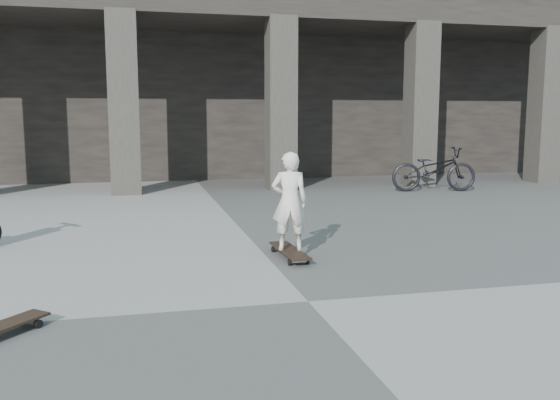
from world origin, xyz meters
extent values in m
plane|color=#484846|center=(0.00, 0.00, 0.00)|extent=(90.00, 90.00, 0.00)
cube|color=black|center=(0.00, 14.00, 3.00)|extent=(28.00, 6.00, 6.00)
cube|color=black|center=(0.00, 9.60, 4.20)|extent=(28.00, 2.80, 0.50)
cube|color=#312F29|center=(-1.79, 8.50, 2.00)|extent=(0.65, 0.65, 4.00)
cube|color=#312F29|center=(1.79, 8.50, 2.00)|extent=(0.65, 0.65, 4.00)
cube|color=#312F29|center=(5.36, 8.50, 2.00)|extent=(0.65, 0.65, 4.00)
cube|color=#312F29|center=(8.93, 8.50, 2.00)|extent=(0.65, 0.65, 4.00)
cube|color=black|center=(0.26, 1.72, 0.09)|extent=(0.29, 1.05, 0.02)
cube|color=#B2B2B7|center=(0.24, 2.08, 0.05)|extent=(0.22, 0.07, 0.03)
cube|color=#B2B2B7|center=(0.28, 1.36, 0.05)|extent=(0.22, 0.07, 0.03)
cylinder|color=black|center=(0.14, 2.08, 0.04)|extent=(0.04, 0.08, 0.08)
cylinder|color=black|center=(0.35, 2.09, 0.04)|extent=(0.04, 0.08, 0.08)
cylinder|color=black|center=(0.17, 1.35, 0.04)|extent=(0.04, 0.08, 0.08)
cylinder|color=black|center=(0.39, 1.36, 0.04)|extent=(0.04, 0.08, 0.08)
cube|color=#B2B2B7|center=(-2.42, -0.11, 0.05)|extent=(0.18, 0.16, 0.03)
cylinder|color=black|center=(-2.49, -0.04, 0.04)|extent=(0.07, 0.08, 0.07)
cylinder|color=black|center=(-2.35, -0.17, 0.04)|extent=(0.07, 0.08, 0.07)
imported|color=silver|center=(0.26, 1.72, 0.70)|extent=(0.49, 0.37, 1.20)
imported|color=black|center=(5.14, 7.30, 0.51)|extent=(2.04, 1.03, 1.02)
camera|label=1|loc=(-1.51, -5.16, 1.72)|focal=38.00mm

